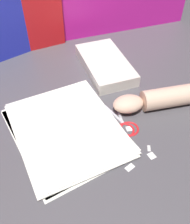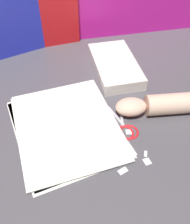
# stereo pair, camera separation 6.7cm
# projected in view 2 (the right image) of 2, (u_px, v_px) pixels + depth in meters

# --- Properties ---
(ground_plane) EXTENTS (6.00, 6.00, 0.00)m
(ground_plane) POSITION_uv_depth(u_px,v_px,m) (80.00, 120.00, 0.81)
(ground_plane) COLOR #4C494F
(paper_stack) EXTENTS (0.32, 0.39, 0.01)m
(paper_stack) POSITION_uv_depth(u_px,v_px,m) (66.00, 126.00, 0.78)
(paper_stack) COLOR white
(paper_stack) RESTS_ON ground_plane
(book_closed) EXTENTS (0.18, 0.29, 0.04)m
(book_closed) POSITION_uv_depth(u_px,v_px,m) (115.00, 66.00, 0.98)
(book_closed) COLOR silver
(book_closed) RESTS_ON ground_plane
(scissors) EXTENTS (0.08, 0.15, 0.01)m
(scissors) POSITION_uv_depth(u_px,v_px,m) (125.00, 127.00, 0.78)
(scissors) COLOR silver
(scissors) RESTS_ON ground_plane
(hand_forearm) EXTENTS (0.35, 0.14, 0.07)m
(hand_forearm) POSITION_uv_depth(u_px,v_px,m) (172.00, 104.00, 0.81)
(hand_forearm) COLOR beige
(hand_forearm) RESTS_ON ground_plane
(paper_scrap_near) EXTENTS (0.03, 0.02, 0.00)m
(paper_scrap_near) POSITION_uv_depth(u_px,v_px,m) (123.00, 171.00, 0.68)
(paper_scrap_near) COLOR white
(paper_scrap_near) RESTS_ON ground_plane
(paper_scrap_mid) EXTENTS (0.02, 0.02, 0.00)m
(paper_scrap_mid) POSITION_uv_depth(u_px,v_px,m) (147.00, 161.00, 0.70)
(paper_scrap_mid) COLOR white
(paper_scrap_mid) RESTS_ON ground_plane
(paper_scrap_far) EXTENTS (0.02, 0.02, 0.00)m
(paper_scrap_far) POSITION_uv_depth(u_px,v_px,m) (146.00, 154.00, 0.72)
(paper_scrap_far) COLOR white
(paper_scrap_far) RESTS_ON ground_plane
(paper_scrap_side) EXTENTS (0.03, 0.02, 0.00)m
(paper_scrap_side) POSITION_uv_depth(u_px,v_px,m) (129.00, 132.00, 0.77)
(paper_scrap_side) COLOR white
(paper_scrap_side) RESTS_ON ground_plane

